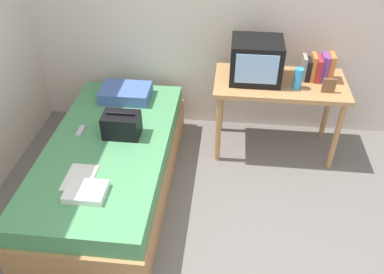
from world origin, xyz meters
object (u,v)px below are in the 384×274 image
at_px(magazine, 80,178).
at_px(tv, 256,60).
at_px(desk, 279,91).
at_px(water_bottle, 298,79).
at_px(book_row, 318,68).
at_px(bed, 111,165).
at_px(handbag, 122,125).
at_px(picture_frame, 329,86).
at_px(folded_towel, 86,192).
at_px(remote_silver, 81,131).
at_px(remote_dark, 99,192).
at_px(pillow, 126,93).

bearing_deg(magazine, tv, 42.28).
height_order(desk, tv, tv).
relative_size(water_bottle, book_row, 0.70).
xyz_separation_m(bed, desk, (1.41, 0.70, 0.41)).
bearing_deg(water_bottle, handbag, -161.96).
relative_size(bed, picture_frame, 15.65).
bearing_deg(handbag, magazine, -108.49).
height_order(book_row, folded_towel, book_row).
relative_size(tv, remote_silver, 3.06).
height_order(handbag, remote_dark, handbag).
height_order(book_row, remote_dark, book_row).
distance_m(water_bottle, remote_dark, 1.88).
distance_m(water_bottle, magazine, 1.95).
relative_size(book_row, magazine, 0.91).
xyz_separation_m(bed, book_row, (1.72, 0.76, 0.62)).
distance_m(book_row, remote_dark, 2.13).
distance_m(pillow, remote_dark, 1.28).
distance_m(bed, book_row, 1.98).
distance_m(book_row, picture_frame, 0.23).
bearing_deg(magazine, folded_towel, -57.28).
bearing_deg(pillow, magazine, -93.73).
xyz_separation_m(bed, picture_frame, (1.79, 0.54, 0.57)).
bearing_deg(remote_silver, magazine, -71.95).
height_order(picture_frame, remote_dark, picture_frame).
height_order(bed, remote_dark, remote_dark).
relative_size(water_bottle, remote_silver, 1.28).
bearing_deg(tv, book_row, 4.81).
bearing_deg(book_row, picture_frame, -72.98).
bearing_deg(bed, magazine, -101.15).
xyz_separation_m(desk, remote_dark, (-1.31, -1.26, -0.16)).
height_order(pillow, folded_towel, pillow).
distance_m(bed, remote_dark, 0.63).
distance_m(water_bottle, pillow, 1.58).
relative_size(handbag, magazine, 1.03).
relative_size(book_row, picture_frame, 2.06).
xyz_separation_m(tv, magazine, (-1.26, -1.15, -0.45)).
bearing_deg(remote_dark, tv, 50.11).
bearing_deg(picture_frame, pillow, 175.01).
xyz_separation_m(bed, pillow, (-0.01, 0.70, 0.30)).
height_order(tv, handbag, tv).
bearing_deg(bed, water_bottle, 21.05).
bearing_deg(remote_silver, water_bottle, 14.65).
relative_size(water_bottle, remote_dark, 1.18).
relative_size(water_bottle, magazine, 0.63).
distance_m(book_row, handbag, 1.76).
xyz_separation_m(picture_frame, handbag, (-1.69, -0.42, -0.23)).
bearing_deg(folded_towel, pillow, 91.18).
distance_m(handbag, remote_silver, 0.37).
bearing_deg(remote_dark, pillow, 94.98).
distance_m(book_row, folded_towel, 2.20).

